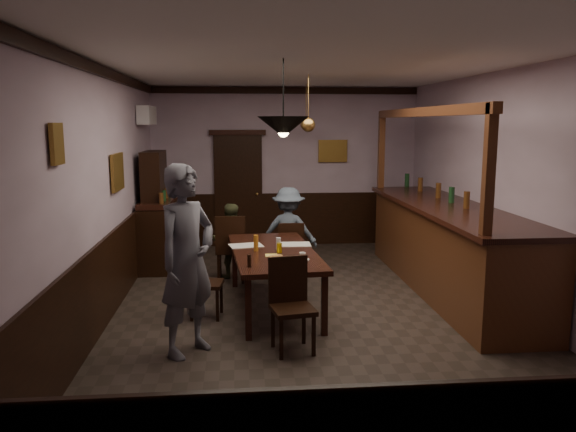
{
  "coord_description": "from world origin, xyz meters",
  "views": [
    {
      "loc": [
        -0.92,
        -6.62,
        2.33
      ],
      "look_at": [
        -0.28,
        0.43,
        1.15
      ],
      "focal_mm": 35.0,
      "sensor_mm": 36.0,
      "label": 1
    }
  ],
  "objects": [
    {
      "name": "room",
      "position": [
        0.0,
        0.0,
        1.5
      ],
      "size": [
        5.01,
        8.01,
        3.01
      ],
      "color": "#2D2621",
      "rests_on": "ground"
    },
    {
      "name": "dining_table",
      "position": [
        -0.48,
        0.23,
        0.69
      ],
      "size": [
        1.16,
        2.27,
        0.75
      ],
      "rotation": [
        0.0,
        0.0,
        0.07
      ],
      "color": "black",
      "rests_on": "ground"
    },
    {
      "name": "chair_far_left",
      "position": [
        -1.03,
        1.47,
        0.55
      ],
      "size": [
        0.45,
        0.45,
        1.0
      ],
      "rotation": [
        0.0,
        0.0,
        3.12
      ],
      "color": "black",
      "rests_on": "ground"
    },
    {
      "name": "chair_far_right",
      "position": [
        -0.13,
        1.54,
        0.48
      ],
      "size": [
        0.39,
        0.39,
        0.87
      ],
      "rotation": [
        0.0,
        0.0,
        3.11
      ],
      "color": "black",
      "rests_on": "ground"
    },
    {
      "name": "chair_near",
      "position": [
        -0.39,
        -1.08,
        0.53
      ],
      "size": [
        0.49,
        0.49,
        0.96
      ],
      "rotation": [
        0.0,
        0.0,
        0.18
      ],
      "color": "black",
      "rests_on": "ground"
    },
    {
      "name": "chair_side",
      "position": [
        -1.38,
        -0.02,
        0.49
      ],
      "size": [
        0.43,
        0.43,
        0.89
      ],
      "rotation": [
        0.0,
        0.0,
        1.45
      ],
      "color": "black",
      "rests_on": "ground"
    },
    {
      "name": "person_standing",
      "position": [
        -1.43,
        -1.09,
        0.97
      ],
      "size": [
        0.81,
        0.84,
        1.94
      ],
      "primitive_type": "imported",
      "rotation": [
        0.0,
        0.0,
        0.86
      ],
      "color": "#585865",
      "rests_on": "ground"
    },
    {
      "name": "person_seated_left",
      "position": [
        -1.04,
        1.75,
        0.57
      ],
      "size": [
        0.59,
        0.48,
        1.13
      ],
      "primitive_type": "imported",
      "rotation": [
        0.0,
        0.0,
        3.23
      ],
      "color": "#43472A",
      "rests_on": "ground"
    },
    {
      "name": "person_seated_right",
      "position": [
        -0.14,
        1.81,
        0.68
      ],
      "size": [
        0.96,
        0.67,
        1.36
      ],
      "primitive_type": "imported",
      "rotation": [
        0.0,
        0.0,
        2.94
      ],
      "color": "slate",
      "rests_on": "ground"
    },
    {
      "name": "newspaper_left",
      "position": [
        -0.82,
        0.53,
        0.75
      ],
      "size": [
        0.47,
        0.38,
        0.01
      ],
      "primitive_type": "cube",
      "rotation": [
        0.0,
        0.0,
        0.21
      ],
      "color": "silver",
      "rests_on": "dining_table"
    },
    {
      "name": "newspaper_right",
      "position": [
        -0.18,
        0.54,
        0.75
      ],
      "size": [
        0.43,
        0.31,
        0.01
      ],
      "primitive_type": "cube",
      "rotation": [
        0.0,
        0.0,
        -0.03
      ],
      "color": "silver",
      "rests_on": "dining_table"
    },
    {
      "name": "napkin",
      "position": [
        -0.52,
        -0.03,
        0.75
      ],
      "size": [
        0.16,
        0.16,
        0.0
      ],
      "primitive_type": "cube",
      "rotation": [
        0.0,
        0.0,
        0.07
      ],
      "color": "#DFC252",
      "rests_on": "dining_table"
    },
    {
      "name": "saucer",
      "position": [
        -0.17,
        -0.3,
        0.76
      ],
      "size": [
        0.15,
        0.15,
        0.01
      ],
      "primitive_type": "cylinder",
      "color": "white",
      "rests_on": "dining_table"
    },
    {
      "name": "coffee_cup",
      "position": [
        -0.17,
        -0.28,
        0.8
      ],
      "size": [
        0.09,
        0.09,
        0.07
      ],
      "primitive_type": "imported",
      "rotation": [
        0.0,
        0.0,
        0.07
      ],
      "color": "white",
      "rests_on": "saucer"
    },
    {
      "name": "pastry_plate",
      "position": [
        -0.45,
        -0.31,
        0.76
      ],
      "size": [
        0.22,
        0.22,
        0.01
      ],
      "primitive_type": "cylinder",
      "color": "white",
      "rests_on": "dining_table"
    },
    {
      "name": "pastry_ring_a",
      "position": [
        -0.51,
        -0.29,
        0.79
      ],
      "size": [
        0.13,
        0.13,
        0.04
      ],
      "primitive_type": "torus",
      "color": "#C68C47",
      "rests_on": "pastry_plate"
    },
    {
      "name": "pastry_ring_b",
      "position": [
        -0.46,
        -0.26,
        0.79
      ],
      "size": [
        0.13,
        0.13,
        0.04
      ],
      "primitive_type": "torus",
      "color": "#C68C47",
      "rests_on": "pastry_plate"
    },
    {
      "name": "soda_can",
      "position": [
        -0.41,
        0.1,
        0.81
      ],
      "size": [
        0.07,
        0.07,
        0.12
      ],
      "primitive_type": "cylinder",
      "color": "yellow",
      "rests_on": "dining_table"
    },
    {
      "name": "beer_glass",
      "position": [
        -0.7,
        0.22,
        0.85
      ],
      "size": [
        0.06,
        0.06,
        0.2
      ],
      "primitive_type": "cylinder",
      "color": "#BF721E",
      "rests_on": "dining_table"
    },
    {
      "name": "water_glass",
      "position": [
        -0.41,
        0.28,
        0.82
      ],
      "size": [
        0.06,
        0.06,
        0.15
      ],
      "primitive_type": "cylinder",
      "color": "silver",
      "rests_on": "dining_table"
    },
    {
      "name": "pepper_mill",
      "position": [
        -0.8,
        -0.56,
        0.82
      ],
      "size": [
        0.04,
        0.04,
        0.14
      ],
      "primitive_type": "cylinder",
      "color": "black",
      "rests_on": "dining_table"
    },
    {
      "name": "sideboard",
      "position": [
        -2.21,
        2.53,
        0.75
      ],
      "size": [
        0.51,
        1.42,
        1.88
      ],
      "color": "black",
      "rests_on": "ground"
    },
    {
      "name": "bar_counter",
      "position": [
        1.99,
        0.79,
        0.64
      ],
      "size": [
        1.05,
        4.52,
        2.53
      ],
      "color": "#4A2213",
      "rests_on": "ground"
    },
    {
      "name": "door_back",
      "position": [
        -0.9,
        3.95,
        1.05
      ],
      "size": [
        0.9,
        0.06,
        2.1
      ],
      "primitive_type": "cube",
      "color": "black",
      "rests_on": "ground"
    },
    {
      "name": "ac_unit",
      "position": [
        -2.38,
        2.9,
        2.45
      ],
      "size": [
        0.2,
        0.85,
        0.3
      ],
      "color": "white",
      "rests_on": "ground"
    },
    {
      "name": "picture_left_small",
      "position": [
        -2.46,
        -1.6,
        2.15
      ],
      "size": [
        0.04,
        0.28,
        0.36
      ],
      "color": "olive",
      "rests_on": "ground"
    },
    {
      "name": "picture_left_large",
      "position": [
        -2.46,
        0.8,
        1.7
      ],
      "size": [
        0.04,
        0.62,
        0.48
      ],
      "color": "olive",
      "rests_on": "ground"
    },
    {
      "name": "picture_back",
      "position": [
        0.9,
        3.96,
        1.8
      ],
      "size": [
        0.55,
        0.04,
        0.42
      ],
      "color": "olive",
      "rests_on": "ground"
    },
    {
      "name": "pendant_iron",
      "position": [
        -0.42,
        -0.56,
        2.29
      ],
      "size": [
        0.56,
        0.56,
        0.82
      ],
      "color": "black",
      "rests_on": "ground"
    },
    {
      "name": "pendant_brass_mid",
      "position": [
        0.1,
        1.39,
        2.3
      ],
      "size": [
        0.2,
        0.2,
        0.81
      ],
      "color": "#BF8C3F",
      "rests_on": "ground"
    },
    {
      "name": "pendant_brass_far",
      "position": [
        0.3,
        3.27,
        2.3
      ],
      "size": [
        0.2,
        0.2,
        0.81
      ],
      "color": "#BF8C3F",
      "rests_on": "ground"
    }
  ]
}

